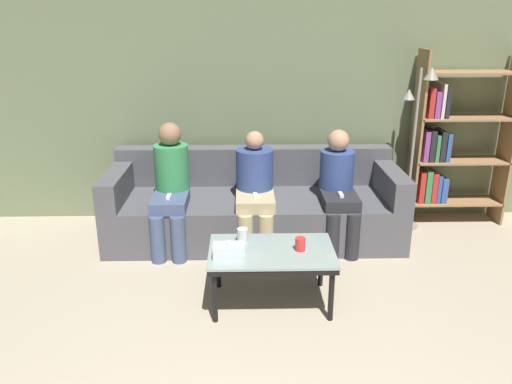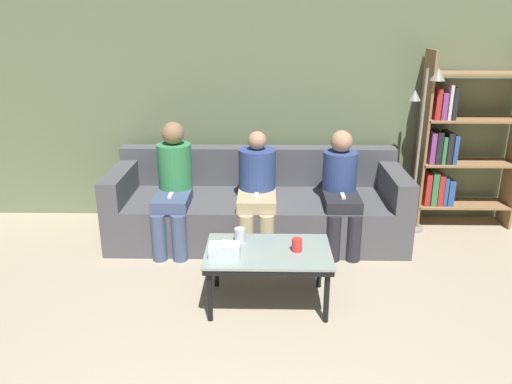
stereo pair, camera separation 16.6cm
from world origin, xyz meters
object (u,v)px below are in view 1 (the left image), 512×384
Objects in this scene: cup_near_left at (300,244)px; seated_person_mid_right at (338,186)px; seated_person_mid_left at (255,186)px; standing_lamp at (416,132)px; tissue_box at (229,251)px; couch at (254,207)px; coffee_table at (272,255)px; bookshelf at (447,145)px; cup_near_right at (242,235)px; seated_person_left_end at (171,184)px.

seated_person_mid_right reaches higher than cup_near_left.
seated_person_mid_left reaches higher than cup_near_left.
cup_near_left is 0.06× the size of standing_lamp.
standing_lamp reaches higher than tissue_box.
couch is 3.00× the size of coffee_table.
coffee_table is (0.10, -1.24, 0.10)m from couch.
tissue_box is 0.20× the size of seated_person_mid_right.
bookshelf is 1.65× the size of seated_person_mid_left.
standing_lamp is at bearing 14.31° from seated_person_mid_left.
cup_near_right reaches higher than cup_near_left.
seated_person_mid_right is at bearing 49.37° from tissue_box.
standing_lamp is at bearing 6.88° from couch.
couch is at bearing 81.23° from tissue_box.
seated_person_mid_right is (0.76, -0.01, -0.00)m from seated_person_mid_left.
cup_near_right is 0.06× the size of bookshelf.
standing_lamp is at bearing 40.85° from tissue_box.
couch is 1.30m from cup_near_left.
cup_near_right reaches higher than coffee_table.
seated_person_mid_left is at bearing -90.00° from couch.
seated_person_mid_right is at bearing -155.32° from bookshelf.
coffee_table is at bearing -135.84° from standing_lamp.
seated_person_mid_right is (0.97, 1.13, 0.09)m from tissue_box.
couch reaches higher than coffee_table.
coffee_table is at bearing -122.97° from seated_person_mid_right.
couch is 2.39× the size of seated_person_left_end.
cup_near_right is 0.27m from tissue_box.
seated_person_left_end reaches higher than seated_person_mid_right.
couch is at bearing -170.40° from bookshelf.
couch is at bearing 84.11° from cup_near_right.
standing_lamp is at bearing -159.81° from bookshelf.
coffee_table is 0.34m from tissue_box.
couch is at bearing 15.78° from seated_person_left_end.
coffee_table is 1.05m from seated_person_mid_left.
couch is 0.35m from seated_person_mid_left.
tissue_box is (-0.21, -1.35, 0.19)m from couch.
bookshelf is at bearing 43.77° from cup_near_left.
coffee_table is 9.41× the size of cup_near_left.
seated_person_mid_left is 0.99× the size of seated_person_mid_right.
seated_person_mid_right reaches higher than coffee_table.
seated_person_mid_left is at bearing 179.55° from seated_person_mid_right.
tissue_box reaches higher than coffee_table.
tissue_box is 0.21× the size of seated_person_mid_left.
standing_lamp is at bearing 9.85° from seated_person_left_end.
tissue_box is (-0.31, -0.11, 0.10)m from coffee_table.
bookshelf is at bearing 15.49° from seated_person_mid_left.
couch is 1.25m from coffee_table.
seated_person_mid_left is (0.00, -0.21, 0.28)m from couch.
standing_lamp reaches higher than seated_person_mid_right.
seated_person_left_end is 1.53m from seated_person_mid_right.
cup_near_left is (0.31, -1.25, 0.19)m from couch.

